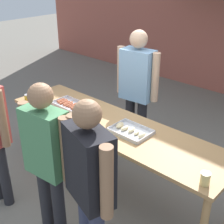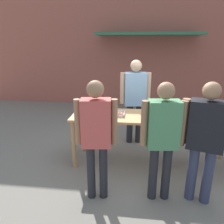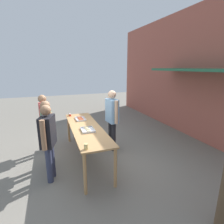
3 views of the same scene
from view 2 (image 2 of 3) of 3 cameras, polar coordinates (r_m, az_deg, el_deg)
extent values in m
plane|color=slate|center=(4.31, 9.88, -12.87)|extent=(24.00, 24.00, 0.00)
cube|color=#A85647|center=(7.70, 9.29, 18.29)|extent=(12.00, 0.12, 4.50)
cube|color=#2D704C|center=(7.15, 9.54, 19.51)|extent=(3.20, 1.00, 0.08)
cube|color=tan|center=(3.92, 10.60, -1.30)|extent=(2.87, 0.77, 0.04)
cylinder|color=tan|center=(3.95, -9.98, -8.49)|extent=(0.07, 0.07, 0.90)
cylinder|color=tan|center=(4.51, -7.74, -4.92)|extent=(0.07, 0.07, 0.90)
cylinder|color=tan|center=(4.69, 27.05, -5.94)|extent=(0.07, 0.07, 0.90)
cube|color=silver|center=(3.92, 0.00, -0.64)|extent=(0.45, 0.29, 0.01)
cube|color=silver|center=(3.78, -0.24, -1.01)|extent=(0.45, 0.01, 0.03)
cube|color=silver|center=(4.04, 0.23, 0.29)|extent=(0.45, 0.01, 0.03)
cube|color=silver|center=(3.94, -3.20, -0.22)|extent=(0.01, 0.29, 0.03)
cube|color=silver|center=(3.89, 3.24, -0.46)|extent=(0.01, 0.29, 0.03)
cylinder|color=#A34C2D|center=(3.94, -2.70, -0.27)|extent=(0.03, 0.11, 0.03)
cylinder|color=#A34C2D|center=(3.93, -2.21, -0.29)|extent=(0.04, 0.14, 0.03)
cylinder|color=#A34C2D|center=(3.92, -1.65, -0.36)|extent=(0.03, 0.13, 0.03)
cylinder|color=#A34C2D|center=(3.92, -1.10, -0.36)|extent=(0.04, 0.12, 0.02)
cylinder|color=#A34C2D|center=(3.92, -0.59, -0.37)|extent=(0.03, 0.15, 0.02)
cylinder|color=#A34C2D|center=(3.90, -0.04, -0.45)|extent=(0.04, 0.12, 0.03)
cylinder|color=#A34C2D|center=(3.91, 0.55, -0.41)|extent=(0.02, 0.14, 0.02)
cylinder|color=#A34C2D|center=(3.91, 1.12, -0.40)|extent=(0.04, 0.13, 0.03)
cylinder|color=#A34C2D|center=(3.90, 1.64, -0.44)|extent=(0.03, 0.15, 0.03)
cylinder|color=#A34C2D|center=(3.90, 2.18, -0.46)|extent=(0.04, 0.12, 0.03)
cylinder|color=#A34C2D|center=(3.90, 2.71, -0.50)|extent=(0.03, 0.12, 0.03)
cube|color=silver|center=(3.94, 14.81, -1.16)|extent=(0.43, 0.32, 0.01)
cube|color=silver|center=(3.79, 15.14, -1.63)|extent=(0.43, 0.01, 0.03)
cube|color=silver|center=(4.08, 14.55, -0.16)|extent=(0.43, 0.01, 0.03)
cube|color=silver|center=(3.90, 11.77, -0.76)|extent=(0.01, 0.32, 0.03)
cube|color=silver|center=(3.97, 17.84, -0.97)|extent=(0.01, 0.32, 0.03)
ellipsoid|color=beige|center=(3.91, 12.56, -0.66)|extent=(0.08, 0.13, 0.05)
ellipsoid|color=beige|center=(3.91, 13.71, -0.82)|extent=(0.06, 0.12, 0.04)
ellipsoid|color=beige|center=(3.94, 14.82, -0.79)|extent=(0.08, 0.12, 0.04)
ellipsoid|color=beige|center=(3.95, 15.95, -0.88)|extent=(0.06, 0.10, 0.03)
ellipsoid|color=beige|center=(3.95, 17.11, -0.90)|extent=(0.06, 0.11, 0.05)
cylinder|color=gold|center=(3.78, -9.19, -1.14)|extent=(0.07, 0.07, 0.07)
cylinder|color=#B2B2B7|center=(3.76, -9.22, -0.61)|extent=(0.07, 0.07, 0.01)
cylinder|color=#B22319|center=(3.76, -7.77, -1.18)|extent=(0.07, 0.07, 0.07)
cylinder|color=#B2B2B7|center=(3.74, -7.79, -0.65)|extent=(0.07, 0.07, 0.01)
cylinder|color=#232328|center=(4.88, 4.64, -3.10)|extent=(0.13, 0.13, 0.88)
cylinder|color=#232328|center=(4.90, 6.99, -3.08)|extent=(0.13, 0.13, 0.88)
cube|color=#84B2DB|center=(4.66, 6.12, 5.98)|extent=(0.47, 0.30, 0.70)
sphere|color=#DBAD89|center=(4.58, 6.33, 11.92)|extent=(0.24, 0.24, 0.24)
cylinder|color=#DBAD89|center=(4.64, 2.74, 6.22)|extent=(0.10, 0.10, 0.66)
cylinder|color=#DBAD89|center=(4.69, 9.48, 6.14)|extent=(0.10, 0.10, 0.66)
cylinder|color=#232328|center=(3.24, -2.25, -15.37)|extent=(0.12, 0.12, 0.83)
cylinder|color=#232328|center=(3.25, -5.49, -15.31)|extent=(0.12, 0.12, 0.83)
cube|color=#C64C47|center=(2.90, -4.18, -2.95)|extent=(0.42, 0.26, 0.66)
sphere|color=#936B4C|center=(2.77, -4.40, 5.96)|extent=(0.23, 0.23, 0.23)
cylinder|color=#936B4C|center=(2.88, 0.59, -2.65)|extent=(0.09, 0.09, 0.63)
cylinder|color=#936B4C|center=(2.92, -8.91, -2.62)|extent=(0.09, 0.09, 0.63)
cylinder|color=#333851|center=(3.41, 23.69, -15.17)|extent=(0.14, 0.14, 0.83)
cylinder|color=#333851|center=(3.41, 20.16, -14.76)|extent=(0.14, 0.14, 0.83)
cube|color=black|center=(3.08, 23.54, -3.24)|extent=(0.51, 0.37, 0.66)
sphere|color=#936B4C|center=(2.96, 24.65, 5.06)|extent=(0.22, 0.22, 0.22)
cylinder|color=#936B4C|center=(3.08, 18.42, -2.32)|extent=(0.10, 0.10, 0.62)
cylinder|color=#232328|center=(3.31, 13.97, -15.19)|extent=(0.12, 0.12, 0.82)
cylinder|color=#232328|center=(3.27, 10.68, -15.37)|extent=(0.12, 0.12, 0.82)
cube|color=#478456|center=(2.96, 13.29, -3.22)|extent=(0.44, 0.27, 0.65)
sphere|color=#936B4C|center=(2.83, 13.96, 5.41)|extent=(0.22, 0.22, 0.22)
cylinder|color=#936B4C|center=(3.02, 18.02, -2.86)|extent=(0.09, 0.09, 0.62)
cylinder|color=#936B4C|center=(2.90, 8.42, -2.98)|extent=(0.09, 0.09, 0.62)
camera|label=1|loc=(2.83, 70.70, 15.25)|focal=50.00mm
camera|label=3|loc=(5.48, 67.14, 10.22)|focal=28.00mm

